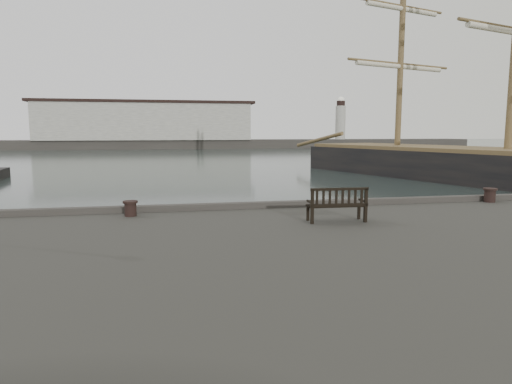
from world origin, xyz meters
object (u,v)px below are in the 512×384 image
(bollard_left, at_px, (130,208))
(tall_ship_main, at_px, (506,174))
(bench, at_px, (337,211))
(bollard_right, at_px, (490,195))

(bollard_left, relative_size, tall_ship_main, 0.01)
(bench, bearing_deg, bollard_right, 21.49)
(bollard_left, bearing_deg, bollard_right, 1.38)
(bench, relative_size, tall_ship_main, 0.04)
(bollard_left, xyz_separation_m, tall_ship_main, (25.61, 16.41, -1.04))
(bollard_left, xyz_separation_m, bollard_right, (11.45, 0.28, 0.02))
(bollard_left, bearing_deg, bench, -19.25)
(bollard_right, bearing_deg, bollard_left, -178.62)
(bench, height_order, bollard_left, bench)
(bollard_left, bearing_deg, tall_ship_main, 32.65)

